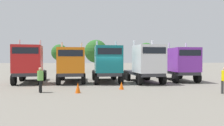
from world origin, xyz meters
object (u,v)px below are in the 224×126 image
Objects in this scene: semi_truck_red at (29,64)px; traffic_cone_mid at (78,88)px; semi_truck_teal at (107,64)px; visitor_with_camera at (40,78)px; semi_truck_purple at (181,64)px; semi_truck_orange at (72,65)px; traffic_cone_far at (122,86)px; semi_truck_white at (146,64)px.

semi_truck_red reaches higher than traffic_cone_mid.
visitor_with_camera is at bearing -47.72° from semi_truck_teal.
semi_truck_red is 7.72m from traffic_cone_mid.
semi_truck_red is 14.94m from semi_truck_purple.
semi_truck_red reaches higher than visitor_with_camera.
visitor_with_camera is (2.46, -5.26, -0.85)m from semi_truck_red.
semi_truck_orange is at bearing -89.08° from semi_truck_purple.
traffic_cone_far is at bearing 52.77° from semi_truck_red.
semi_truck_red is at bearing -95.27° from semi_truck_teal.
visitor_with_camera reaches higher than traffic_cone_far.
semi_truck_red is 0.98× the size of semi_truck_white.
traffic_cone_mid is (-6.00, -4.81, -1.52)m from semi_truck_white.
visitor_with_camera is 2.69m from traffic_cone_mid.
semi_truck_purple is 13.69m from visitor_with_camera.
semi_truck_orange is (3.96, -0.04, -0.13)m from semi_truck_red.
traffic_cone_mid is (5.03, -5.66, -1.49)m from semi_truck_red.
semi_truck_white is at bearing 77.32° from semi_truck_teal.
traffic_cone_mid is at bearing -26.63° from semi_truck_teal.
traffic_cone_far is (3.16, 1.31, -0.06)m from traffic_cone_mid.
visitor_with_camera is at bearing -66.84° from semi_truck_purple.
traffic_cone_far is at bearing 22.61° from traffic_cone_mid.
semi_truck_red is at bearing -100.80° from semi_truck_white.
semi_truck_teal is 1.02× the size of semi_truck_white.
traffic_cone_mid is at bearing -57.68° from semi_truck_white.
visitor_with_camera is at bearing 15.77° from semi_truck_red.
semi_truck_orange is 1.02× the size of semi_truck_teal.
semi_truck_red is 7.37m from semi_truck_teal.
semi_truck_red reaches higher than traffic_cone_far.
semi_truck_orange is 3.76× the size of visitor_with_camera.
semi_truck_white is 3.61× the size of visitor_with_camera.
traffic_cone_far is (8.19, -4.35, -1.56)m from semi_truck_red.
semi_truck_orange is at bearing 48.58° from visitor_with_camera.
traffic_cone_mid is 3.42m from traffic_cone_far.
traffic_cone_far is (-6.75, -4.66, -1.51)m from semi_truck_purple.
semi_truck_teal is 4.46m from traffic_cone_far.
semi_truck_orange is at bearing 100.84° from traffic_cone_mid.
traffic_cone_far is at bearing -45.53° from semi_truck_white.
semi_truck_white reaches higher than semi_truck_teal.
semi_truck_teal is 3.72m from semi_truck_white.
semi_truck_orange is 11.04× the size of traffic_cone_far.
semi_truck_white reaches higher than semi_truck_orange.
semi_truck_red is 0.96× the size of semi_truck_teal.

